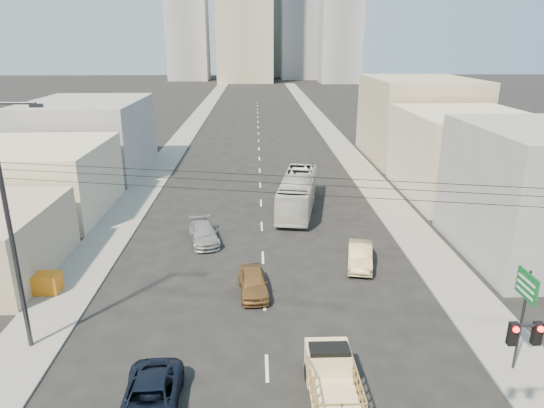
{
  "coord_description": "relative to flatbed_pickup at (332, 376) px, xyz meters",
  "views": [
    {
      "loc": [
        -0.39,
        -16.65,
        14.21
      ],
      "look_at": [
        0.68,
        15.24,
        3.5
      ],
      "focal_mm": 32.0,
      "sensor_mm": 36.0,
      "label": 1
    }
  ],
  "objects": [
    {
      "name": "midrise_nw",
      "position": [
        -28.63,
        180.05,
        15.91
      ],
      "size": [
        15.0,
        15.0,
        34.0
      ],
      "primitive_type": "cube",
      "color": "gray",
      "rests_on": "ground"
    },
    {
      "name": "lane_dashes",
      "position": [
        -2.63,
        53.05,
        -1.09
      ],
      "size": [
        0.15,
        104.0,
        0.01
      ],
      "color": "silver",
      "rests_on": "ground"
    },
    {
      "name": "city_bus",
      "position": [
        0.62,
        24.3,
        0.49
      ],
      "size": [
        4.63,
        11.67,
        3.17
      ],
      "primitive_type": "imported",
      "rotation": [
        0.0,
        0.0,
        -0.18
      ],
      "color": "#B9B9B5",
      "rests_on": "ground"
    },
    {
      "name": "flatbed_pickup",
      "position": [
        0.0,
        0.0,
        0.0
      ],
      "size": [
        1.95,
        4.41,
        1.9
      ],
      "color": "beige",
      "rests_on": "ground"
    },
    {
      "name": "midrise_east",
      "position": [
        27.37,
        165.05,
        12.91
      ],
      "size": [
        14.0,
        14.0,
        28.0
      ],
      "primitive_type": "cube",
      "color": "gray",
      "rests_on": "ground"
    },
    {
      "name": "ground",
      "position": [
        -2.63,
        0.05,
        -1.09
      ],
      "size": [
        420.0,
        420.0,
        0.0
      ],
      "primitive_type": "plane",
      "color": "black",
      "rests_on": "ground"
    },
    {
      "name": "sidewalk_right",
      "position": [
        9.12,
        70.05,
        -1.03
      ],
      "size": [
        3.5,
        180.0,
        0.12
      ],
      "primitive_type": "cube",
      "color": "gray",
      "rests_on": "ground"
    },
    {
      "name": "midrise_back",
      "position": [
        3.37,
        200.05,
        20.91
      ],
      "size": [
        18.0,
        18.0,
        44.0
      ],
      "primitive_type": "cube",
      "color": "gray",
      "rests_on": "ground"
    },
    {
      "name": "bldg_left_far",
      "position": [
        -22.13,
        39.05,
        2.91
      ],
      "size": [
        12.0,
        16.0,
        8.0
      ],
      "primitive_type": "cube",
      "color": "gray",
      "rests_on": "ground"
    },
    {
      "name": "overhead_wires",
      "position": [
        -2.63,
        1.55,
        7.87
      ],
      "size": [
        23.01,
        5.02,
        0.72
      ],
      "color": "black",
      "rests_on": "ground"
    },
    {
      "name": "bldg_right_far",
      "position": [
        17.37,
        44.05,
        3.91
      ],
      "size": [
        12.0,
        16.0,
        10.0
      ],
      "primitive_type": "cube",
      "color": "tan",
      "rests_on": "ground"
    },
    {
      "name": "crate_stack",
      "position": [
        -15.63,
        9.44,
        -0.4
      ],
      "size": [
        1.8,
        1.2,
        1.14
      ],
      "color": "#CC6D13",
      "rests_on": "sidewalk_left"
    },
    {
      "name": "sedan_tan",
      "position": [
        3.81,
        12.59,
        -0.37
      ],
      "size": [
        2.34,
        4.6,
        1.45
      ],
      "primitive_type": "imported",
      "rotation": [
        0.0,
        0.0,
        -0.19
      ],
      "color": "tan",
      "rests_on": "ground"
    },
    {
      "name": "sedan_grey",
      "position": [
        -6.99,
        16.99,
        -0.41
      ],
      "size": [
        2.96,
        5.04,
        1.37
      ],
      "primitive_type": "imported",
      "rotation": [
        0.0,
        0.0,
        0.23
      ],
      "color": "gray",
      "rests_on": "ground"
    },
    {
      "name": "bldg_right_mid",
      "position": [
        16.87,
        28.05,
        2.91
      ],
      "size": [
        11.0,
        14.0,
        8.0
      ],
      "primitive_type": "cube",
      "color": "#C0B59A",
      "rests_on": "ground"
    },
    {
      "name": "navy_pickup",
      "position": [
        -7.35,
        -0.7,
        -0.41
      ],
      "size": [
        2.44,
        5.0,
        1.37
      ],
      "primitive_type": "imported",
      "rotation": [
        0.0,
        0.0,
        0.03
      ],
      "color": "black",
      "rests_on": "ground"
    },
    {
      "name": "green_sign",
      "position": [
        8.53,
        1.55,
        2.65
      ],
      "size": [
        0.18,
        1.6,
        5.0
      ],
      "color": "#2D2D33",
      "rests_on": "ground"
    },
    {
      "name": "sidewalk_left",
      "position": [
        -14.38,
        70.05,
        -1.03
      ],
      "size": [
        3.5,
        180.0,
        0.12
      ],
      "primitive_type": "cube",
      "color": "gray",
      "rests_on": "ground"
    },
    {
      "name": "streetlamp_left",
      "position": [
        -14.03,
        4.05,
        5.34
      ],
      "size": [
        2.36,
        0.25,
        12.0
      ],
      "color": "#2D2D33",
      "rests_on": "ground"
    },
    {
      "name": "midrise_ne",
      "position": [
        15.37,
        185.05,
        18.91
      ],
      "size": [
        16.0,
        16.0,
        40.0
      ],
      "primitive_type": "cube",
      "color": "gray",
      "rests_on": "ground"
    },
    {
      "name": "sedan_brown",
      "position": [
        -3.28,
        9.1,
        -0.39
      ],
      "size": [
        2.04,
        4.25,
        1.4
      ],
      "primitive_type": "imported",
      "rotation": [
        0.0,
        0.0,
        0.09
      ],
      "color": "brown",
      "rests_on": "ground"
    },
    {
      "name": "bldg_right_near",
      "position": [
        16.37,
        14.05,
        3.41
      ],
      "size": [
        10.0,
        12.0,
        9.0
      ],
      "primitive_type": "cube",
      "color": "gray",
      "rests_on": "ground"
    },
    {
      "name": "bldg_left_mid",
      "position": [
        -21.63,
        24.05,
        1.91
      ],
      "size": [
        11.0,
        12.0,
        6.0
      ],
      "primitive_type": "cube",
      "color": "#C0B59A",
      "rests_on": "ground"
    }
  ]
}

